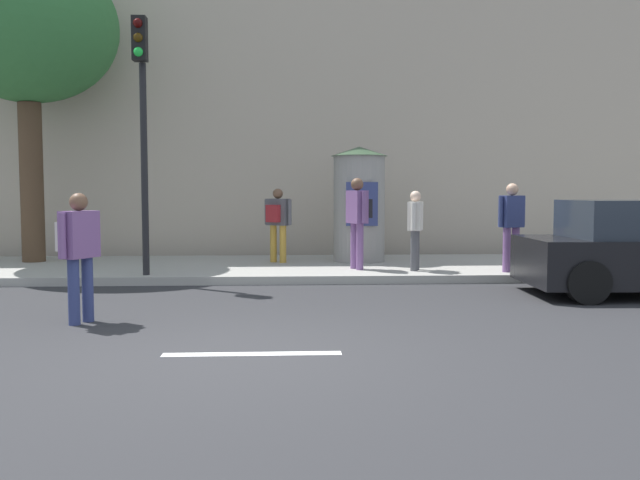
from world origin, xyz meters
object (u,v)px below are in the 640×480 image
object	(u,v)px
street_tree	(27,28)
pedestrian_near_pole	(78,246)
traffic_light	(142,104)
pedestrian_with_backpack	(512,221)
pedestrian_with_bag	(358,214)
pedestrian_in_dark_shirt	(415,224)
poster_column	(359,203)
pedestrian_tallest	(277,218)

from	to	relation	value
street_tree	pedestrian_near_pole	world-z (taller)	street_tree
traffic_light	street_tree	xyz separation A→B (m)	(-2.88, 2.57, 1.88)
pedestrian_with_backpack	pedestrian_with_bag	size ratio (longest dim) A/B	0.94
pedestrian_near_pole	pedestrian_in_dark_shirt	size ratio (longest dim) A/B	1.08
poster_column	street_tree	world-z (taller)	street_tree
poster_column	pedestrian_near_pole	size ratio (longest dim) A/B	1.51
pedestrian_with_backpack	pedestrian_with_bag	xyz separation A→B (m)	(-2.79, 0.57, 0.10)
pedestrian_with_backpack	pedestrian_tallest	xyz separation A→B (m)	(-4.35, 1.86, -0.03)
pedestrian_in_dark_shirt	pedestrian_with_backpack	bearing A→B (deg)	-10.93
pedestrian_with_backpack	pedestrian_in_dark_shirt	size ratio (longest dim) A/B	1.09
pedestrian_in_dark_shirt	pedestrian_tallest	size ratio (longest dim) A/B	0.97
pedestrian_with_bag	pedestrian_near_pole	bearing A→B (deg)	-132.09
pedestrian_in_dark_shirt	pedestrian_near_pole	bearing A→B (deg)	-140.48
street_tree	poster_column	bearing A→B (deg)	-2.02
pedestrian_near_pole	poster_column	bearing A→B (deg)	54.92
pedestrian_near_pole	pedestrian_in_dark_shirt	xyz separation A→B (m)	(4.99, 4.12, 0.05)
street_tree	pedestrian_tallest	distance (m)	6.54
traffic_light	pedestrian_in_dark_shirt	xyz separation A→B (m)	(4.93, 0.58, -2.13)
pedestrian_with_backpack	pedestrian_in_dark_shirt	xyz separation A→B (m)	(-1.73, 0.33, -0.08)
traffic_light	poster_column	xyz separation A→B (m)	(4.06, 2.32, -1.76)
poster_column	pedestrian_tallest	xyz separation A→B (m)	(-1.74, -0.21, -0.31)
poster_column	pedestrian_in_dark_shirt	bearing A→B (deg)	-63.21
street_tree	pedestrian_near_pole	distance (m)	7.85
poster_column	pedestrian_with_backpack	size ratio (longest dim) A/B	1.49
traffic_light	street_tree	bearing A→B (deg)	138.29
traffic_light	pedestrian_in_dark_shirt	bearing A→B (deg)	6.75
pedestrian_in_dark_shirt	pedestrian_with_bag	bearing A→B (deg)	167.61
pedestrian_with_backpack	pedestrian_in_dark_shirt	bearing A→B (deg)	169.07
pedestrian_near_pole	pedestrian_tallest	bearing A→B (deg)	67.19
pedestrian_near_pole	pedestrian_with_backpack	bearing A→B (deg)	29.37
street_tree	pedestrian_with_backpack	distance (m)	10.58
poster_column	street_tree	xyz separation A→B (m)	(-6.94, 0.24, 3.64)
street_tree	pedestrian_in_dark_shirt	bearing A→B (deg)	-14.24
street_tree	pedestrian_in_dark_shirt	world-z (taller)	street_tree
pedestrian_near_pole	pedestrian_with_bag	distance (m)	5.87
traffic_light	pedestrian_near_pole	world-z (taller)	traffic_light
pedestrian_with_backpack	pedestrian_with_bag	bearing A→B (deg)	168.51
pedestrian_near_pole	pedestrian_with_bag	xyz separation A→B (m)	(3.93, 4.35, 0.24)
traffic_light	pedestrian_in_dark_shirt	distance (m)	5.40
traffic_light	pedestrian_with_backpack	size ratio (longest dim) A/B	2.73
traffic_light	pedestrian_with_bag	world-z (taller)	traffic_light
traffic_light	pedestrian_tallest	bearing A→B (deg)	42.34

